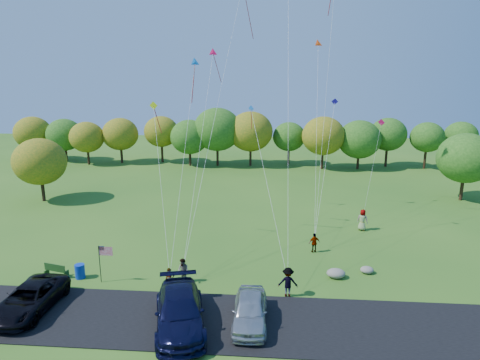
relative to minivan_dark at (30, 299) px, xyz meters
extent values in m
plane|color=#2E5F1B|center=(10.88, 3.84, -0.84)|extent=(140.00, 140.00, 0.00)
cube|color=black|center=(10.88, -0.16, -0.81)|extent=(44.00, 6.00, 0.06)
cylinder|color=#3B2315|center=(-24.89, 41.65, 0.42)|extent=(0.36, 0.36, 2.51)
ellipsoid|color=#1D4E14|center=(-24.89, 41.65, 3.60)|extent=(5.95, 5.95, 5.35)
cylinder|color=#3B2315|center=(-19.51, 43.10, 0.44)|extent=(0.36, 0.36, 2.56)
ellipsoid|color=#1D4E14|center=(-19.51, 43.10, 3.80)|extent=(6.37, 6.37, 5.73)
cylinder|color=#3B2315|center=(-14.49, 41.14, 0.43)|extent=(0.36, 0.36, 2.54)
ellipsoid|color=#3B5E17|center=(-14.49, 41.14, 3.44)|extent=(5.34, 5.34, 4.81)
cylinder|color=#3B2315|center=(-9.05, 43.18, 0.57)|extent=(0.36, 0.36, 2.82)
ellipsoid|color=#3B5E17|center=(-9.05, 43.18, 3.80)|extent=(5.58, 5.58, 5.02)
cylinder|color=#3B2315|center=(-4.34, 43.43, 0.45)|extent=(0.36, 0.36, 2.57)
ellipsoid|color=#3B5E17|center=(-4.34, 43.43, 4.02)|extent=(7.05, 7.05, 6.34)
cylinder|color=#3B2315|center=(1.26, 41.94, 0.76)|extent=(0.36, 0.36, 3.20)
ellipsoid|color=#3B5E17|center=(1.26, 41.94, 4.08)|extent=(5.30, 5.30, 4.77)
cylinder|color=#3B2315|center=(5.54, 40.86, 0.45)|extent=(0.36, 0.36, 2.58)
ellipsoid|color=#3B5E17|center=(5.54, 40.86, 3.86)|extent=(6.51, 6.51, 5.86)
cylinder|color=#3B2315|center=(10.32, 41.61, 0.73)|extent=(0.36, 0.36, 3.14)
ellipsoid|color=#1D4E14|center=(10.32, 41.61, 4.19)|extent=(5.82, 5.82, 5.24)
cylinder|color=#3B2315|center=(16.30, 42.57, 0.53)|extent=(0.36, 0.36, 2.73)
ellipsoid|color=#3B5E17|center=(16.30, 42.57, 4.11)|extent=(6.81, 6.81, 6.13)
cylinder|color=#3B2315|center=(20.89, 42.52, 0.62)|extent=(0.36, 0.36, 2.91)
ellipsoid|color=#3B5E17|center=(20.89, 42.52, 4.36)|extent=(7.04, 7.04, 6.34)
cylinder|color=#3B2315|center=(25.61, 42.01, 0.40)|extent=(0.36, 0.36, 2.48)
ellipsoid|color=#3B5E17|center=(25.61, 42.01, 3.34)|extent=(5.20, 5.20, 4.68)
cylinder|color=#3B2315|center=(31.14, 43.06, 0.32)|extent=(0.36, 0.36, 2.32)
ellipsoid|color=#3B5E17|center=(31.14, 43.06, 3.80)|extent=(7.15, 7.15, 6.43)
cylinder|color=#3B2315|center=(35.83, 43.82, 0.37)|extent=(0.36, 0.36, 2.42)
ellipsoid|color=#3B5E17|center=(35.83, 43.82, 3.33)|extent=(5.37, 5.37, 4.84)
cylinder|color=#3B2315|center=(41.44, 42.36, 0.27)|extent=(0.36, 0.36, 2.22)
ellipsoid|color=#3B5E17|center=(41.44, 42.36, 3.21)|extent=(5.63, 5.63, 5.07)
cylinder|color=#3B2315|center=(-11.12, 21.84, 0.46)|extent=(0.36, 0.36, 2.60)
ellipsoid|color=#3B5E17|center=(-11.12, 21.84, 3.58)|extent=(5.60, 5.60, 5.04)
cylinder|color=#3B2315|center=(34.88, 25.84, 0.56)|extent=(0.36, 0.36, 2.80)
ellipsoid|color=#1D4E14|center=(34.88, 25.84, 3.91)|extent=(6.00, 6.00, 5.40)
imported|color=black|center=(0.00, 0.00, 0.00)|extent=(2.69, 5.65, 1.55)
imported|color=black|center=(9.14, -0.90, 0.16)|extent=(4.09, 6.89, 1.87)
imported|color=#ABB0B6|center=(12.96, -0.28, 0.03)|extent=(1.96, 4.76, 1.62)
imported|color=#4C4C59|center=(7.62, 3.04, -0.04)|extent=(0.67, 0.56, 1.59)
imported|color=#4C4C59|center=(8.23, 4.26, 0.01)|extent=(1.05, 0.99, 1.70)
imported|color=#4C4C59|center=(15.15, 3.04, 0.12)|extent=(1.25, 0.73, 1.92)
imported|color=#4C4C59|center=(17.41, 10.08, -0.05)|extent=(0.99, 0.62, 1.57)
imported|color=#4C4C59|center=(22.11, 15.36, 0.13)|extent=(1.12, 0.98, 1.93)
cube|color=#183A15|center=(-0.76, 4.54, -0.44)|extent=(1.68, 0.54, 0.06)
cube|color=#183A15|center=(-0.76, 4.37, -0.16)|extent=(1.66, 0.49, 0.52)
cube|color=#183A15|center=(-1.48, 4.54, -0.64)|extent=(0.18, 0.43, 0.40)
cube|color=#183A15|center=(-0.05, 4.54, -0.64)|extent=(0.18, 0.43, 0.40)
cylinder|color=#0B2FAC|center=(1.02, 4.37, -0.34)|extent=(0.66, 0.66, 0.99)
cylinder|color=black|center=(2.68, 3.91, 0.47)|extent=(0.05, 0.05, 2.62)
cube|color=red|center=(3.15, 3.91, 1.41)|extent=(0.94, 0.63, 0.02)
cube|color=navy|center=(2.87, 3.92, 1.60)|extent=(0.38, 0.02, 0.29)
ellipsoid|color=gray|center=(18.53, 5.83, -0.52)|extent=(1.28, 1.00, 0.64)
ellipsoid|color=gray|center=(20.80, 6.70, -0.59)|extent=(0.94, 0.78, 0.49)
cone|color=#167FDF|center=(7.95, 11.95, 13.66)|extent=(0.85, 0.69, 0.74)
cone|color=#FF4C10|center=(18.06, 20.89, 15.56)|extent=(1.00, 0.78, 0.82)
cube|color=#BC0D55|center=(23.06, 15.26, 8.84)|extent=(0.51, 0.39, 0.59)
cube|color=#E9FF15|center=(4.69, 11.46, 10.40)|extent=(0.67, 0.16, 0.67)
cube|color=#2B13C4|center=(19.43, 17.58, 10.40)|extent=(0.60, 0.21, 0.58)
cone|color=#F5114D|center=(8.37, 18.90, 14.69)|extent=(0.93, 0.58, 0.82)
cube|color=blue|center=(12.11, 15.08, 9.93)|extent=(0.46, 0.34, 0.54)
camera|label=1|loc=(14.12, -21.53, 12.79)|focal=32.00mm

